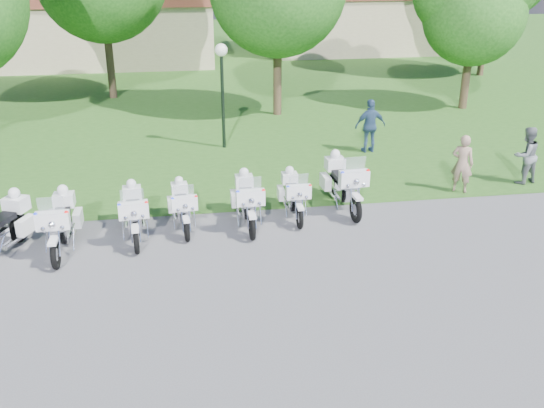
{
  "coord_description": "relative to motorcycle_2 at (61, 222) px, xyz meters",
  "views": [
    {
      "loc": [
        -1.19,
        -12.32,
        6.79
      ],
      "look_at": [
        0.9,
        1.2,
        0.95
      ],
      "focal_mm": 40.0,
      "sensor_mm": 36.0,
      "label": 1
    }
  ],
  "objects": [
    {
      "name": "motorcycle_7",
      "position": [
        7.38,
        1.45,
        0.04
      ],
      "size": [
        0.93,
        2.59,
        1.74
      ],
      "rotation": [
        0.0,
        0.0,
        3.2
      ],
      "color": "black",
      "rests_on": "ground"
    },
    {
      "name": "motorcycle_6",
      "position": [
        5.9,
        1.1,
        -0.09
      ],
      "size": [
        0.7,
        2.13,
        1.43
      ],
      "rotation": [
        0.0,
        0.0,
        3.14
      ],
      "color": "black",
      "rests_on": "ground"
    },
    {
      "name": "building_east",
      "position": [
        15.19,
        28.52,
        1.38
      ],
      "size": [
        11.44,
        7.28,
        4.1
      ],
      "color": "tan",
      "rests_on": "ground"
    },
    {
      "name": "tree_3",
      "position": [
        15.66,
        11.63,
        3.82
      ],
      "size": [
        5.12,
        4.37,
        6.83
      ],
      "color": "#38281C",
      "rests_on": "ground"
    },
    {
      "name": "motorcycle_3",
      "position": [
        1.7,
        0.41,
        -0.04
      ],
      "size": [
        0.87,
        2.31,
        1.55
      ],
      "rotation": [
        0.0,
        0.0,
        3.23
      ],
      "color": "black",
      "rests_on": "ground"
    },
    {
      "name": "lamp_post",
      "position": [
        4.52,
        7.41,
        2.15
      ],
      "size": [
        0.44,
        0.44,
        3.72
      ],
      "color": "black",
      "rests_on": "ground"
    },
    {
      "name": "bystander_b",
      "position": [
        13.37,
        2.4,
        0.2
      ],
      "size": [
        1.01,
        0.87,
        1.78
      ],
      "primitive_type": "imported",
      "rotation": [
        0.0,
        0.0,
        -2.89
      ],
      "color": "slate",
      "rests_on": "ground"
    },
    {
      "name": "grass_lawn",
      "position": [
        4.19,
        25.52,
        -0.69
      ],
      "size": [
        100.0,
        48.0,
        0.01
      ],
      "primitive_type": "cube",
      "color": "#2D5D1D",
      "rests_on": "ground"
    },
    {
      "name": "building_west",
      "position": [
        -1.81,
        26.52,
        1.38
      ],
      "size": [
        14.56,
        8.32,
        4.1
      ],
      "color": "tan",
      "rests_on": "ground"
    },
    {
      "name": "motorcycle_5",
      "position": [
        4.6,
        0.74,
        -0.03
      ],
      "size": [
        0.77,
        2.35,
        1.58
      ],
      "rotation": [
        0.0,
        0.0,
        3.14
      ],
      "color": "black",
      "rests_on": "ground"
    },
    {
      "name": "bystander_c",
      "position": [
        9.59,
        6.11,
        0.26
      ],
      "size": [
        1.14,
        0.53,
        1.9
      ],
      "primitive_type": "imported",
      "rotation": [
        0.0,
        0.0,
        3.2
      ],
      "color": "#2F4A72",
      "rests_on": "ground"
    },
    {
      "name": "bystander_a",
      "position": [
        11.13,
        2.02,
        0.19
      ],
      "size": [
        0.76,
        0.71,
        1.75
      ],
      "primitive_type": "imported",
      "rotation": [
        0.0,
        0.0,
        2.54
      ],
      "color": "#9E7E6B",
      "rests_on": "ground"
    },
    {
      "name": "motorcycle_2",
      "position": [
        0.0,
        0.0,
        0.0
      ],
      "size": [
        0.81,
        2.46,
        1.65
      ],
      "rotation": [
        0.0,
        0.0,
        3.15
      ],
      "color": "black",
      "rests_on": "ground"
    },
    {
      "name": "motorcycle_4",
      "position": [
        2.91,
        0.79,
        -0.1
      ],
      "size": [
        0.79,
        2.11,
        1.42
      ],
      "rotation": [
        0.0,
        0.0,
        3.22
      ],
      "color": "black",
      "rests_on": "ground"
    },
    {
      "name": "ground",
      "position": [
        4.19,
        -1.48,
        -0.69
      ],
      "size": [
        100.0,
        100.0,
        0.0
      ],
      "primitive_type": "plane",
      "color": "#545459",
      "rests_on": "ground"
    }
  ]
}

